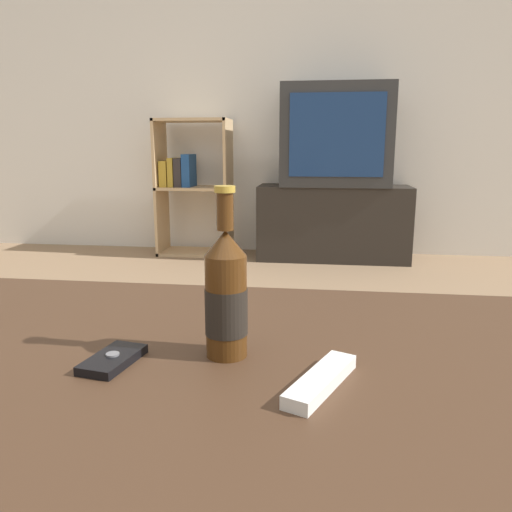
{
  "coord_description": "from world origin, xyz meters",
  "views": [
    {
      "loc": [
        0.17,
        -0.74,
        0.77
      ],
      "look_at": [
        0.03,
        0.31,
        0.54
      ],
      "focal_mm": 35.0,
      "sensor_mm": 36.0,
      "label": 1
    }
  ],
  "objects_px": {
    "television": "(336,136)",
    "beer_bottle": "(226,296)",
    "bookshelf": "(190,183)",
    "remote_control": "(321,380)",
    "tv_stand": "(333,223)",
    "cell_phone": "(113,359)"
  },
  "relations": [
    {
      "from": "bookshelf",
      "to": "remote_control",
      "type": "relative_size",
      "value": 5.6
    },
    {
      "from": "tv_stand",
      "to": "remote_control",
      "type": "relative_size",
      "value": 5.99
    },
    {
      "from": "beer_bottle",
      "to": "cell_phone",
      "type": "bearing_deg",
      "value": -161.78
    },
    {
      "from": "tv_stand",
      "to": "remote_control",
      "type": "distance_m",
      "value": 2.85
    },
    {
      "from": "bookshelf",
      "to": "beer_bottle",
      "type": "bearing_deg",
      "value": -73.9
    },
    {
      "from": "bookshelf",
      "to": "beer_bottle",
      "type": "relative_size",
      "value": 3.55
    },
    {
      "from": "tv_stand",
      "to": "beer_bottle",
      "type": "relative_size",
      "value": 3.8
    },
    {
      "from": "tv_stand",
      "to": "beer_bottle",
      "type": "distance_m",
      "value": 2.78
    },
    {
      "from": "tv_stand",
      "to": "bookshelf",
      "type": "xyz_separation_m",
      "value": [
        -1.04,
        0.05,
        0.26
      ]
    },
    {
      "from": "tv_stand",
      "to": "television",
      "type": "relative_size",
      "value": 1.42
    },
    {
      "from": "television",
      "to": "cell_phone",
      "type": "xyz_separation_m",
      "value": [
        -0.4,
        -2.81,
        -0.4
      ]
    },
    {
      "from": "tv_stand",
      "to": "cell_phone",
      "type": "relative_size",
      "value": 8.55
    },
    {
      "from": "television",
      "to": "tv_stand",
      "type": "bearing_deg",
      "value": 90.0
    },
    {
      "from": "bookshelf",
      "to": "remote_control",
      "type": "height_order",
      "value": "bookshelf"
    },
    {
      "from": "television",
      "to": "beer_bottle",
      "type": "distance_m",
      "value": 2.78
    },
    {
      "from": "tv_stand",
      "to": "cell_phone",
      "type": "xyz_separation_m",
      "value": [
        -0.4,
        -2.81,
        0.19
      ]
    },
    {
      "from": "tv_stand",
      "to": "bookshelf",
      "type": "relative_size",
      "value": 1.07
    },
    {
      "from": "television",
      "to": "cell_phone",
      "type": "bearing_deg",
      "value": -98.04
    },
    {
      "from": "television",
      "to": "beer_bottle",
      "type": "bearing_deg",
      "value": -94.71
    },
    {
      "from": "beer_bottle",
      "to": "cell_phone",
      "type": "distance_m",
      "value": 0.2
    },
    {
      "from": "remote_control",
      "to": "bookshelf",
      "type": "bearing_deg",
      "value": 131.86
    },
    {
      "from": "bookshelf",
      "to": "remote_control",
      "type": "distance_m",
      "value": 3.05
    }
  ]
}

